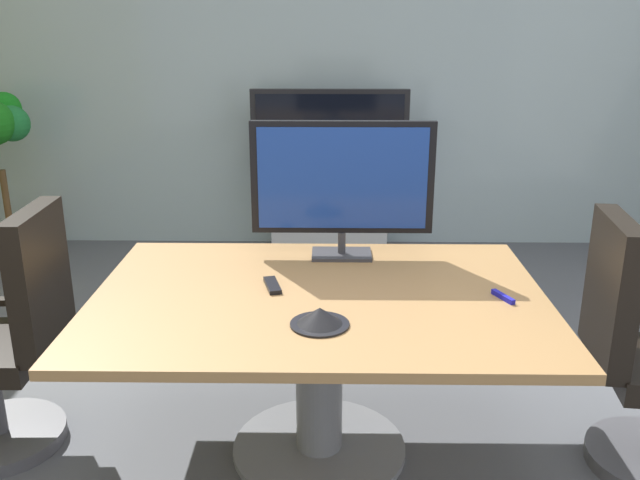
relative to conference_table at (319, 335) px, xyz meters
The scene contains 9 objects.
ground_plane 0.57m from the conference_table, 117.16° to the left, with size 7.03×7.03×0.00m, color #515459.
wall_back_glass_partition 3.10m from the conference_table, 90.53° to the left, with size 6.03×0.10×2.79m, color #9EB2B7.
conference_table is the anchor object (origin of this frame).
office_chair_left 1.34m from the conference_table, behind, with size 0.60×0.58×1.09m.
tv_monitor 0.73m from the conference_table, 78.18° to the left, with size 0.84×0.18×0.64m.
wall_display_unit 2.63m from the conference_table, 89.16° to the left, with size 1.20×0.36×1.31m.
conference_phone 0.36m from the conference_table, 88.59° to the right, with size 0.22×0.22×0.07m.
remote_control 0.28m from the conference_table, 160.52° to the left, with size 0.05×0.17×0.02m, color black.
whiteboard_marker 0.77m from the conference_table, ahead, with size 0.13×0.02×0.02m, color #1919A5.
Camera 1 is at (0.07, -2.62, 1.83)m, focal length 38.22 mm.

